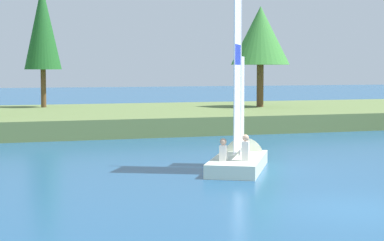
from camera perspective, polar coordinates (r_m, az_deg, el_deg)
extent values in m
plane|color=navy|center=(16.06, 13.28, -7.10)|extent=(200.00, 200.00, 0.00)
cube|color=#5B703D|center=(37.94, -5.95, 0.20)|extent=(80.00, 13.68, 0.88)
cylinder|color=brown|center=(41.07, -12.02, 2.58)|extent=(0.30, 0.30, 2.18)
cone|color=#1E5B23|center=(41.12, -12.09, 7.49)|extent=(2.11, 2.11, 4.87)
cylinder|color=brown|center=(40.89, 5.57, 2.84)|extent=(0.40, 0.40, 2.46)
cone|color=#387F33|center=(40.92, 5.60, 6.92)|extent=(3.41, 3.41, 3.38)
cube|color=silver|center=(21.59, 3.79, -3.53)|extent=(3.25, 4.18, 0.41)
cone|color=silver|center=(23.55, 4.40, -2.88)|extent=(1.64, 1.52, 1.32)
cylinder|color=#B7B7BC|center=(21.79, 3.96, 4.94)|extent=(0.08, 0.08, 5.96)
cube|color=white|center=(21.08, 3.72, 4.39)|extent=(0.74, 1.25, 5.04)
cube|color=#1E33B2|center=(21.08, 3.72, 5.38)|extent=(0.67, 1.13, 0.60)
cube|color=white|center=(22.33, 4.11, 1.51)|extent=(0.45, 0.75, 2.90)
cylinder|color=#B7B7BC|center=(21.23, 3.68, -2.51)|extent=(0.76, 1.27, 0.06)
cube|color=silver|center=(20.66, 4.38, -2.51)|extent=(0.31, 0.34, 0.57)
sphere|color=tan|center=(20.62, 4.39, -1.42)|extent=(0.20, 0.20, 0.20)
cube|color=silver|center=(20.62, 2.56, -2.67)|extent=(0.31, 0.34, 0.46)
sphere|color=tan|center=(20.59, 2.56, -1.73)|extent=(0.20, 0.20, 0.20)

